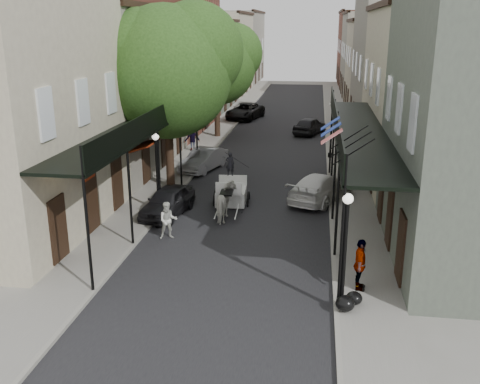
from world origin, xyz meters
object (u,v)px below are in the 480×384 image
(tree_far, at_px, (222,62))
(tree_near, at_px, (175,66))
(car_right_near, at_px, (321,187))
(car_left_mid, at_px, (204,160))
(pedestrian_sidewalk_right, at_px, (360,265))
(car_right_far, at_px, (310,126))
(lamppost_right_near, at_px, (345,250))
(car_left_far, at_px, (245,111))
(pedestrian_walking, at_px, (168,220))
(carriage, at_px, (232,181))
(lamppost_right_far, at_px, (331,129))
(lamppost_left, at_px, (157,171))
(horse, at_px, (226,202))
(car_left_near, at_px, (168,201))
(pedestrian_sidewalk_left, at_px, (192,138))

(tree_far, bearing_deg, tree_near, -89.81)
(tree_near, bearing_deg, car_right_near, -8.75)
(car_left_mid, bearing_deg, pedestrian_sidewalk_right, -43.92)
(car_right_near, xyz_separation_m, car_right_far, (-0.86, 17.39, 0.01))
(tree_far, height_order, lamppost_right_near, tree_far)
(car_left_far, bearing_deg, pedestrian_sidewalk_right, -63.26)
(tree_near, distance_m, pedestrian_walking, 9.27)
(carriage, xyz_separation_m, pedestrian_sidewalk_right, (5.64, -8.86, -0.08))
(lamppost_right_far, bearing_deg, pedestrian_sidewalk_right, -88.13)
(car_right_far, bearing_deg, tree_far, 38.11)
(pedestrian_sidewalk_right, bearing_deg, lamppost_left, 59.02)
(horse, xyz_separation_m, car_right_far, (3.38, 20.83, -0.14))
(pedestrian_walking, relative_size, car_right_near, 0.34)
(horse, height_order, car_left_near, horse)
(tree_near, relative_size, car_right_far, 2.34)
(tree_far, bearing_deg, horse, -79.45)
(pedestrian_sidewalk_right, height_order, car_right_near, pedestrian_sidewalk_right)
(car_left_mid, bearing_deg, lamppost_left, -76.97)
(tree_far, relative_size, car_left_mid, 2.13)
(lamppost_left, bearing_deg, pedestrian_walking, -66.54)
(car_right_near, bearing_deg, horse, 63.09)
(carriage, bearing_deg, car_left_near, -141.89)
(pedestrian_walking, bearing_deg, pedestrian_sidewalk_left, 79.09)
(carriage, bearing_deg, car_right_near, 7.40)
(car_left_far, bearing_deg, car_right_far, -33.66)
(lamppost_right_near, bearing_deg, car_right_far, 93.02)
(lamppost_left, relative_size, pedestrian_sidewalk_left, 2.07)
(carriage, relative_size, pedestrian_walking, 1.76)
(horse, height_order, car_left_mid, horse)
(lamppost_left, distance_m, pedestrian_sidewalk_left, 12.85)
(pedestrian_sidewalk_left, distance_m, car_right_near, 13.18)
(pedestrian_sidewalk_left, height_order, car_right_far, pedestrian_sidewalk_left)
(tree_far, bearing_deg, carriage, -78.32)
(pedestrian_sidewalk_left, distance_m, car_left_far, 14.31)
(carriage, bearing_deg, tree_far, 98.28)
(horse, relative_size, carriage, 0.71)
(horse, relative_size, car_left_far, 0.37)
(tree_near, height_order, car_left_mid, tree_near)
(lamppost_right_near, height_order, car_right_near, lamppost_right_near)
(tree_far, bearing_deg, lamppost_right_far, -36.51)
(lamppost_right_far, xyz_separation_m, pedestrian_sidewalk_left, (-9.52, 0.74, -1.03))
(car_right_far, bearing_deg, lamppost_left, 92.01)
(lamppost_right_far, height_order, car_left_mid, lamppost_right_far)
(tree_far, bearing_deg, car_right_near, -63.10)
(car_left_mid, bearing_deg, car_right_far, 80.02)
(car_left_mid, bearing_deg, horse, -54.92)
(car_left_near, bearing_deg, car_right_far, 81.80)
(car_right_far, bearing_deg, lamppost_right_far, 120.34)
(lamppost_right_near, bearing_deg, car_left_far, 102.43)
(car_left_far, bearing_deg, car_right_near, -60.71)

